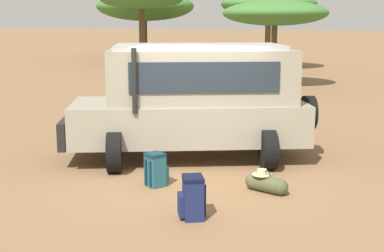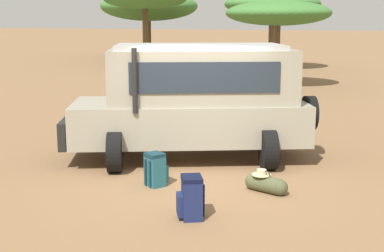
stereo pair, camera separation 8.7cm
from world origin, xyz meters
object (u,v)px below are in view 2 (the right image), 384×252
at_px(safari_vehicle, 195,99).
at_px(acacia_tree_left_mid, 145,0).
at_px(backpack_cluster_center, 191,198).
at_px(acacia_tree_right_mid, 278,13).
at_px(acacia_tree_centre_back, 272,4).
at_px(backpack_beside_front_wheel, 156,170).
at_px(duffel_bag_low_black_case, 266,184).
at_px(acacia_tree_far_left, 149,6).

bearing_deg(safari_vehicle, acacia_tree_left_mid, 122.27).
bearing_deg(backpack_cluster_center, acacia_tree_right_mid, 102.07).
bearing_deg(backpack_cluster_center, safari_vehicle, 113.94).
xyz_separation_m(acacia_tree_left_mid, acacia_tree_centre_back, (8.74, 0.32, -0.41)).
bearing_deg(acacia_tree_left_mid, backpack_beside_front_wheel, -59.70).
xyz_separation_m(acacia_tree_left_mid, acacia_tree_right_mid, (11.66, -8.46, -1.07)).
bearing_deg(acacia_tree_centre_back, duffel_bag_low_black_case, -73.29).
bearing_deg(backpack_beside_front_wheel, safari_vehicle, 95.18).
bearing_deg(safari_vehicle, acacia_tree_right_mid, 98.95).
bearing_deg(backpack_beside_front_wheel, backpack_cluster_center, -43.18).
distance_m(duffel_bag_low_black_case, acacia_tree_centre_back, 25.02).
height_order(backpack_beside_front_wheel, backpack_cluster_center, backpack_cluster_center).
xyz_separation_m(backpack_cluster_center, acacia_tree_far_left, (-18.38, 31.19, 3.74)).
xyz_separation_m(duffel_bag_low_black_case, acacia_tree_right_mid, (-4.19, 14.91, 3.09)).
xyz_separation_m(safari_vehicle, backpack_beside_front_wheel, (0.19, -2.08, -1.00)).
bearing_deg(acacia_tree_right_mid, acacia_tree_left_mid, 144.03).
relative_size(acacia_tree_far_left, acacia_tree_left_mid, 1.35).
relative_size(acacia_tree_left_mid, acacia_tree_centre_back, 0.97).
xyz_separation_m(safari_vehicle, acacia_tree_right_mid, (-2.10, 13.33, 1.94)).
bearing_deg(acacia_tree_right_mid, backpack_beside_front_wheel, -81.55).
relative_size(safari_vehicle, backpack_beside_front_wheel, 8.75).
bearing_deg(acacia_tree_far_left, acacia_tree_centre_back, -26.04).
distance_m(backpack_beside_front_wheel, acacia_tree_right_mid, 15.85).
height_order(duffel_bag_low_black_case, acacia_tree_left_mid, acacia_tree_left_mid).
relative_size(safari_vehicle, duffel_bag_low_black_case, 6.59).
relative_size(acacia_tree_left_mid, acacia_tree_right_mid, 1.22).
distance_m(duffel_bag_low_black_case, acacia_tree_far_left, 35.34).
height_order(backpack_cluster_center, acacia_tree_centre_back, acacia_tree_centre_back).
bearing_deg(duffel_bag_low_black_case, acacia_tree_far_left, 122.81).
distance_m(duffel_bag_low_black_case, acacia_tree_right_mid, 15.79).
bearing_deg(backpack_cluster_center, acacia_tree_far_left, 120.51).
height_order(safari_vehicle, duffel_bag_low_black_case, safari_vehicle).
xyz_separation_m(safari_vehicle, acacia_tree_centre_back, (-5.02, 22.11, 2.61)).
bearing_deg(acacia_tree_far_left, acacia_tree_right_mid, -44.56).
bearing_deg(acacia_tree_centre_back, backpack_beside_front_wheel, -77.85).
distance_m(backpack_cluster_center, acacia_tree_left_mid, 29.57).
xyz_separation_m(backpack_beside_front_wheel, backpack_cluster_center, (1.26, -1.18, 0.02)).
relative_size(acacia_tree_far_left, acacia_tree_right_mid, 1.65).
bearing_deg(duffel_bag_low_black_case, acacia_tree_right_mid, 105.71).
bearing_deg(acacia_tree_right_mid, acacia_tree_far_left, 135.44).
height_order(acacia_tree_far_left, acacia_tree_centre_back, acacia_tree_far_left).
height_order(acacia_tree_far_left, acacia_tree_right_mid, acacia_tree_far_left).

